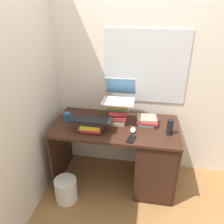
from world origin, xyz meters
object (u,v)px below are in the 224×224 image
object	(u,v)px
desk	(145,156)
mug	(67,117)
book_stack_keyboard_riser	(91,126)
cell_phone	(131,139)
book_stack_tall	(118,112)
computer_mouse	(133,130)
keyboard	(91,120)
laptop	(119,95)
water_bottle	(170,127)
book_stack_side	(147,120)
wastebasket	(66,190)

from	to	relation	value
desk	mug	distance (m)	0.97
book_stack_keyboard_riser	cell_phone	world-z (taller)	book_stack_keyboard_riser
desk	book_stack_tall	distance (m)	0.58
desk	book_stack_tall	bearing A→B (deg)	164.31
computer_mouse	desk	bearing A→B (deg)	25.51
mug	keyboard	bearing A→B (deg)	-25.42
book_stack_tall	laptop	xyz separation A→B (m)	(0.00, 0.07, 0.17)
desk	book_stack_keyboard_riser	bearing A→B (deg)	-168.75
keyboard	cell_phone	bearing A→B (deg)	-14.52
book_stack_tall	cell_phone	distance (m)	0.38
desk	laptop	distance (m)	0.74
laptop	mug	bearing A→B (deg)	-167.14
keyboard	water_bottle	xyz separation A→B (m)	(0.79, 0.05, -0.04)
book_stack_keyboard_riser	water_bottle	xyz separation A→B (m)	(0.79, 0.05, 0.03)
mug	book_stack_keyboard_riser	bearing A→B (deg)	-25.73
laptop	mug	xyz separation A→B (m)	(-0.56, -0.13, -0.25)
desk	keyboard	xyz separation A→B (m)	(-0.57, -0.11, 0.46)
desk	laptop	size ratio (longest dim) A/B	3.94
book_stack_side	mug	world-z (taller)	mug
book_stack_keyboard_riser	cell_phone	bearing A→B (deg)	-14.02
mug	wastebasket	size ratio (longest dim) A/B	0.42
book_stack_tall	laptop	distance (m)	0.18
book_stack_keyboard_riser	mug	bearing A→B (deg)	154.27
desk	book_stack_side	distance (m)	0.40
keyboard	water_bottle	distance (m)	0.79
laptop	computer_mouse	world-z (taller)	laptop
cell_phone	mug	bearing A→B (deg)	172.48
book_stack_keyboard_riser	water_bottle	bearing A→B (deg)	3.97
keyboard	wastebasket	xyz separation A→B (m)	(-0.24, -0.26, -0.74)
book_stack_tall	mug	distance (m)	0.57
mug	cell_phone	distance (m)	0.78
book_stack_keyboard_riser	mug	xyz separation A→B (m)	(-0.31, 0.15, -0.00)
book_stack_side	laptop	size ratio (longest dim) A/B	0.69
book_stack_keyboard_riser	book_stack_side	bearing A→B (deg)	22.61
keyboard	water_bottle	bearing A→B (deg)	3.62
keyboard	book_stack_tall	bearing A→B (deg)	39.64
desk	cell_phone	bearing A→B (deg)	-124.14
laptop	mug	world-z (taller)	laptop
laptop	cell_phone	distance (m)	0.51
book_stack_side	mug	xyz separation A→B (m)	(-0.87, -0.09, 0.01)
wastebasket	computer_mouse	bearing A→B (deg)	24.20
water_bottle	laptop	bearing A→B (deg)	157.76
book_stack_side	cell_phone	size ratio (longest dim) A/B	1.73
book_stack_tall	keyboard	bearing A→B (deg)	-140.03
book_stack_side	keyboard	size ratio (longest dim) A/B	0.56
wastebasket	cell_phone	bearing A→B (deg)	12.72
desk	keyboard	bearing A→B (deg)	-168.74
keyboard	wastebasket	bearing A→B (deg)	-134.00
book_stack_tall	water_bottle	bearing A→B (deg)	-15.45
book_stack_side	desk	bearing A→B (deg)	-85.89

